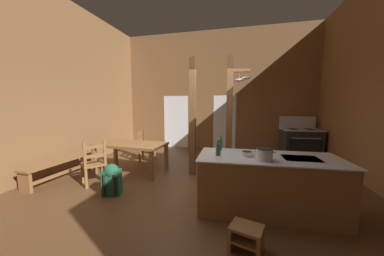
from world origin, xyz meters
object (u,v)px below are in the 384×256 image
kitchen_island (267,184)px  ladderback_chair_near_window (146,146)px  backpack (112,178)px  mixing_bowl_on_counter (247,154)px  step_stool (246,236)px  stove_range (300,143)px  bottle_short_on_counter (218,149)px  ladderback_chair_by_post (94,164)px  stockpot_on_counter (264,154)px  bench_along_left_wall (60,166)px  dining_table (131,147)px  bottle_tall_on_counter (220,144)px

kitchen_island → ladderback_chair_near_window: (-3.20, 2.14, 0.01)m
backpack → mixing_bowl_on_counter: mixing_bowl_on_counter is taller
step_stool → stove_range: bearing=68.9°
bottle_short_on_counter → backpack: bearing=179.3°
stove_range → ladderback_chair_by_post: stove_range is taller
step_stool → stockpot_on_counter: (0.25, 0.77, 0.80)m
stove_range → bench_along_left_wall: bearing=-150.6°
dining_table → bottle_tall_on_counter: size_ratio=6.26×
stove_range → dining_table: bearing=-151.3°
backpack → bench_along_left_wall: bearing=165.9°
kitchen_island → dining_table: 3.31m
step_stool → bottle_short_on_counter: 1.28m
kitchen_island → mixing_bowl_on_counter: mixing_bowl_on_counter is taller
kitchen_island → ladderback_chair_near_window: bearing=146.1°
bench_along_left_wall → bottle_tall_on_counter: size_ratio=5.79×
stockpot_on_counter → backpack: bearing=176.9°
stove_range → ladderback_chair_by_post: bearing=-145.2°
ladderback_chair_by_post → stockpot_on_counter: stockpot_on_counter is taller
stove_range → stockpot_on_counter: size_ratio=4.25×
stove_range → step_stool: bearing=-111.1°
dining_table → kitchen_island: bearing=-20.6°
kitchen_island → bottle_tall_on_counter: bearing=160.5°
kitchen_island → backpack: 2.78m
stove_range → bench_along_left_wall: stove_range is taller
ladderback_chair_near_window → kitchen_island: bearing=-33.9°
kitchen_island → bottle_short_on_counter: bottle_short_on_counter is taller
bench_along_left_wall → dining_table: bearing=31.7°
ladderback_chair_near_window → bottle_short_on_counter: 3.35m
ladderback_chair_by_post → bottle_tall_on_counter: bottle_tall_on_counter is taller
ladderback_chair_near_window → ladderback_chair_by_post: size_ratio=1.00×
stove_range → stockpot_on_counter: stove_range is taller
backpack → step_stool: bearing=-20.5°
ladderback_chair_by_post → dining_table: bearing=69.2°
bench_along_left_wall → bottle_short_on_counter: bearing=-6.9°
ladderback_chair_near_window → stove_range: bearing=18.0°
stove_range → mixing_bowl_on_counter: size_ratio=6.69×
bottle_tall_on_counter → bottle_short_on_counter: size_ratio=1.11×
dining_table → bench_along_left_wall: 1.61m
stove_range → bench_along_left_wall: 6.77m
step_stool → backpack: (-2.43, 0.91, 0.14)m
kitchen_island → dining_table: kitchen_island is taller
step_stool → dining_table: 3.53m
bottle_tall_on_counter → ladderback_chair_near_window: bearing=142.3°
step_stool → backpack: bearing=159.5°
stove_range → mixing_bowl_on_counter: bearing=-115.8°
kitchen_island → stockpot_on_counter: (-0.09, -0.22, 0.53)m
dining_table → bottle_tall_on_counter: bearing=-20.9°
ladderback_chair_near_window → bench_along_left_wall: ladderback_chair_near_window is taller
mixing_bowl_on_counter → bottle_short_on_counter: (-0.45, -0.07, 0.07)m
step_stool → bottle_tall_on_counter: (-0.44, 1.26, 0.82)m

